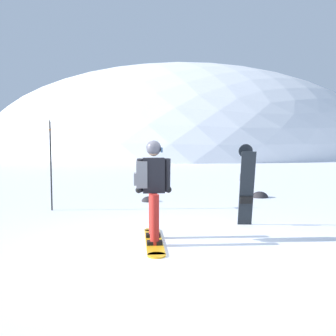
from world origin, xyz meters
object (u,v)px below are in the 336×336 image
spare_snowboard (246,185)px  rock_dark (149,201)px  rock_mid (260,197)px  snowboarder_main (152,188)px  piste_marker_far (51,159)px

spare_snowboard → rock_dark: bearing=125.3°
spare_snowboard → rock_mid: size_ratio=3.32×
snowboarder_main → rock_dark: (-0.21, 4.03, -0.92)m
spare_snowboard → piste_marker_far: (-4.32, 1.67, 0.41)m
spare_snowboard → piste_marker_far: piste_marker_far is taller
piste_marker_far → rock_dark: bearing=28.0°
spare_snowboard → rock_dark: size_ratio=4.08×
spare_snowboard → rock_dark: (-2.04, 2.88, -0.82)m
rock_dark → rock_mid: rock_mid is taller
snowboarder_main → spare_snowboard: snowboarder_main is taller
spare_snowboard → rock_mid: spare_snowboard is taller
piste_marker_far → rock_dark: 2.86m
snowboarder_main → rock_mid: bearing=57.7°
piste_marker_far → rock_dark: piste_marker_far is taller
snowboarder_main → piste_marker_far: size_ratio=0.84×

